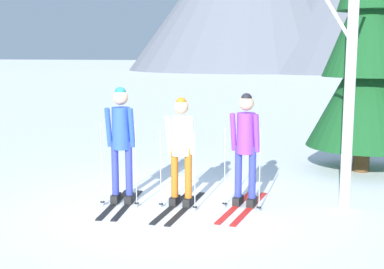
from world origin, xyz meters
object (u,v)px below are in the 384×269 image
Objects in this scene: skier_in_white at (181,148)px; pine_tree_mid at (367,48)px; skier_in_purple at (246,143)px; skier_in_blue at (121,139)px; birch_tree_tall at (350,75)px.

skier_in_white is 0.33× the size of pine_tree_mid.
skier_in_blue is at bearing -162.67° from skier_in_purple.
skier_in_white is 0.99× the size of skier_in_purple.
pine_tree_mid reaches higher than birch_tree_tall.
pine_tree_mid is 1.36× the size of birch_tree_tall.
pine_tree_mid is (1.52, 3.13, 1.45)m from skier_in_purple.
pine_tree_mid is at bearing 55.20° from skier_in_white.
skier_in_purple is (1.83, 0.57, -0.04)m from skier_in_blue.
skier_in_white is at bearing -160.61° from birch_tree_tall.
skier_in_white is at bearing 12.05° from skier_in_blue.
birch_tree_tall reaches higher than skier_in_blue.
pine_tree_mid reaches higher than skier_in_purple.
skier_in_purple is at bearing 17.33° from skier_in_blue.
birch_tree_tall is at bearing 19.39° from skier_in_white.
pine_tree_mid reaches higher than skier_in_white.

